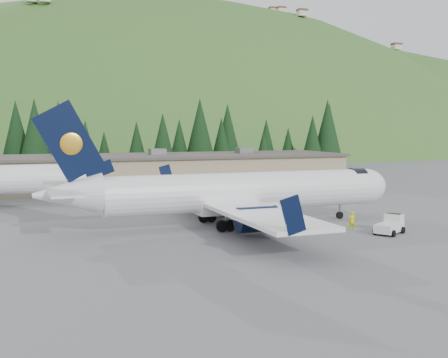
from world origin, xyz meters
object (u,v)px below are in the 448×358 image
(terminal_building, at_px, (126,171))
(ramp_worker, at_px, (352,221))
(baggage_tug_a, at_px, (390,225))
(airliner, at_px, (235,193))

(terminal_building, height_order, ramp_worker, terminal_building)
(baggage_tug_a, xyz_separation_m, ramp_worker, (-2.28, 2.72, 0.10))
(baggage_tug_a, bearing_deg, airliner, 112.76)
(terminal_building, bearing_deg, ramp_worker, -72.88)
(terminal_building, xyz_separation_m, ramp_worker, (13.48, -43.76, -1.75))
(ramp_worker, bearing_deg, terminal_building, -68.59)
(terminal_building, distance_m, ramp_worker, 45.82)
(baggage_tug_a, height_order, terminal_building, terminal_building)
(baggage_tug_a, distance_m, terminal_building, 49.11)
(airliner, distance_m, baggage_tug_a, 14.71)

